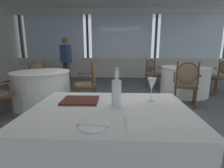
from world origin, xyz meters
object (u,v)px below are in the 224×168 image
wine_glass (152,85)px  dining_chair_0_0 (89,80)px  water_bottle (117,90)px  dining_chair_1_1 (220,74)px  dining_chair_1_2 (153,71)px  diner_person_0 (66,59)px  menu_book (80,100)px  dining_chair_0_1 (38,76)px  dining_chair_1_0 (186,81)px  side_plate (93,126)px

wine_glass → dining_chair_0_0: wine_glass is taller
water_bottle → wine_glass: 0.34m
wine_glass → dining_chair_1_1: bearing=52.1°
dining_chair_1_2 → dining_chair_0_0: bearing=-83.5°
dining_chair_0_0 → diner_person_0: bearing=-61.0°
water_bottle → menu_book: water_bottle is taller
dining_chair_0_1 → dining_chair_1_0: size_ratio=0.90×
wine_glass → dining_chair_0_1: bearing=131.1°
menu_book → water_bottle: bearing=-14.5°
wine_glass → dining_chair_1_0: (1.14, 2.06, -0.35)m
side_plate → dining_chair_1_1: bearing=51.7°
menu_book → dining_chair_1_0: 2.76m
menu_book → dining_chair_0_0: dining_chair_0_0 is taller
water_bottle → dining_chair_0_0: (-0.63, 2.11, -0.32)m
dining_chair_1_0 → diner_person_0: (-3.22, 1.97, 0.33)m
menu_book → dining_chair_1_2: bearing=68.5°
side_plate → dining_chair_1_2: (1.25, 4.41, -0.24)m
side_plate → dining_chair_1_0: size_ratio=0.18×
wine_glass → dining_chair_1_2: size_ratio=0.24×
side_plate → diner_person_0: (-1.63, 4.56, 0.14)m
diner_person_0 → wine_glass: bearing=-120.8°
diner_person_0 → menu_book: bearing=-128.8°
side_plate → dining_chair_0_1: dining_chair_0_1 is taller
menu_book → diner_person_0: (-1.43, 4.06, 0.13)m
side_plate → dining_chair_0_1: 4.00m
dining_chair_0_1 → dining_chair_1_1: dining_chair_1_1 is taller
dining_chair_1_2 → dining_chair_1_1: bearing=30.0°
dining_chair_0_1 → water_bottle: bearing=6.1°
side_plate → water_bottle: 0.46m
dining_chair_1_0 → dining_chair_1_2: (-0.34, 1.82, -0.05)m
water_bottle → diner_person_0: diner_person_0 is taller
dining_chair_0_0 → diner_person_0: 2.35m
wine_glass → dining_chair_0_0: (-0.95, 1.99, -0.35)m
dining_chair_0_0 → dining_chair_0_1: (-1.56, 0.89, -0.05)m
side_plate → dining_chair_1_0: dining_chair_1_0 is taller
water_bottle → menu_book: bearing=166.7°
diner_person_0 → side_plate: bearing=-128.6°
wine_glass → dining_chair_0_0: 2.23m
dining_chair_0_0 → dining_chair_1_0: size_ratio=0.99×
menu_book → dining_chair_0_1: dining_chair_0_1 is taller
dining_chair_0_0 → dining_chair_0_1: 1.80m
menu_book → dining_chair_0_1: size_ratio=0.36×
dining_chair_1_1 → dining_chair_1_0: bearing=30.1°
diner_person_0 → dining_chair_1_0: bearing=-89.6°
side_plate → dining_chair_0_0: dining_chair_0_0 is taller
side_plate → wine_glass: size_ratio=0.80×
wine_glass → dining_chair_1_0: dining_chair_1_0 is taller
wine_glass → diner_person_0: 4.53m
dining_chair_1_1 → diner_person_0: size_ratio=0.59×
dining_chair_0_0 → side_plate: bearing=100.9°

